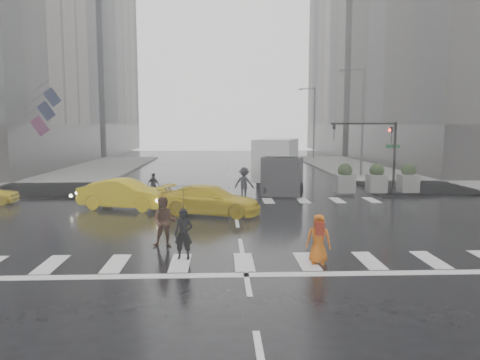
{
  "coord_description": "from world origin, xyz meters",
  "views": [
    {
      "loc": [
        -0.73,
        -20.32,
        4.29
      ],
      "look_at": [
        0.21,
        2.0,
        1.67
      ],
      "focal_mm": 35.0,
      "sensor_mm": 36.0,
      "label": 1
    }
  ],
  "objects_px": {
    "pedestrian_brown": "(164,222)",
    "taxi_mid": "(125,194)",
    "traffic_signal_pole": "(379,143)",
    "box_truck": "(278,164)",
    "pedestrian_orange": "(319,239)"
  },
  "relations": [
    {
      "from": "traffic_signal_pole",
      "to": "taxi_mid",
      "type": "bearing_deg",
      "value": -163.7
    },
    {
      "from": "pedestrian_brown",
      "to": "taxi_mid",
      "type": "xyz_separation_m",
      "value": [
        -2.94,
        7.72,
        -0.12
      ]
    },
    {
      "from": "box_truck",
      "to": "taxi_mid",
      "type": "bearing_deg",
      "value": -127.68
    },
    {
      "from": "traffic_signal_pole",
      "to": "pedestrian_orange",
      "type": "height_order",
      "value": "traffic_signal_pole"
    },
    {
      "from": "pedestrian_brown",
      "to": "taxi_mid",
      "type": "height_order",
      "value": "pedestrian_brown"
    },
    {
      "from": "traffic_signal_pole",
      "to": "taxi_mid",
      "type": "height_order",
      "value": "traffic_signal_pole"
    },
    {
      "from": "traffic_signal_pole",
      "to": "pedestrian_orange",
      "type": "xyz_separation_m",
      "value": [
        -6.7,
        -14.27,
        -2.43
      ]
    },
    {
      "from": "pedestrian_orange",
      "to": "box_truck",
      "type": "distance_m",
      "value": 16.2
    },
    {
      "from": "traffic_signal_pole",
      "to": "taxi_mid",
      "type": "distance_m",
      "value": 15.47
    },
    {
      "from": "taxi_mid",
      "to": "box_truck",
      "type": "relative_size",
      "value": 0.73
    },
    {
      "from": "taxi_mid",
      "to": "traffic_signal_pole",
      "type": "bearing_deg",
      "value": -57.69
    },
    {
      "from": "traffic_signal_pole",
      "to": "pedestrian_brown",
      "type": "xyz_separation_m",
      "value": [
        -11.73,
        -12.01,
        -2.32
      ]
    },
    {
      "from": "pedestrian_brown",
      "to": "taxi_mid",
      "type": "relative_size",
      "value": 0.38
    },
    {
      "from": "pedestrian_brown",
      "to": "box_truck",
      "type": "bearing_deg",
      "value": 72.53
    },
    {
      "from": "taxi_mid",
      "to": "pedestrian_brown",
      "type": "bearing_deg",
      "value": -143.16
    }
  ]
}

